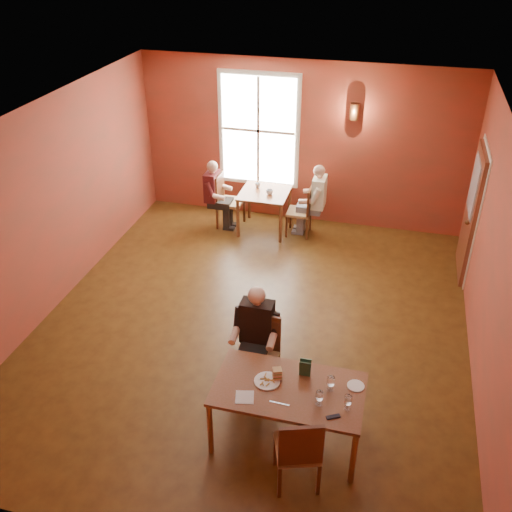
% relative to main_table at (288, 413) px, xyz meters
% --- Properties ---
extents(ground, '(6.00, 7.00, 0.01)m').
position_rel_main_table_xyz_m(ground, '(-0.91, 1.88, -0.38)').
color(ground, brown).
rests_on(ground, ground).
extents(wall_back, '(6.00, 0.04, 3.00)m').
position_rel_main_table_xyz_m(wall_back, '(-0.91, 5.38, 1.12)').
color(wall_back, brown).
rests_on(wall_back, ground).
extents(wall_front, '(6.00, 0.04, 3.00)m').
position_rel_main_table_xyz_m(wall_front, '(-0.91, -1.62, 1.12)').
color(wall_front, brown).
rests_on(wall_front, ground).
extents(wall_left, '(0.04, 7.00, 3.00)m').
position_rel_main_table_xyz_m(wall_left, '(-3.91, 1.88, 1.12)').
color(wall_left, brown).
rests_on(wall_left, ground).
extents(wall_right, '(0.04, 7.00, 3.00)m').
position_rel_main_table_xyz_m(wall_right, '(2.09, 1.88, 1.12)').
color(wall_right, brown).
rests_on(wall_right, ground).
extents(ceiling, '(6.00, 7.00, 0.04)m').
position_rel_main_table_xyz_m(ceiling, '(-0.91, 1.88, 2.62)').
color(ceiling, white).
rests_on(ceiling, wall_back).
extents(window, '(1.36, 0.10, 1.96)m').
position_rel_main_table_xyz_m(window, '(-1.71, 5.33, 1.32)').
color(window, white).
rests_on(window, wall_back).
extents(door, '(0.12, 1.04, 2.10)m').
position_rel_main_table_xyz_m(door, '(2.03, 4.18, 0.67)').
color(door, maroon).
rests_on(door, ground).
extents(wall_sconce, '(0.16, 0.16, 0.28)m').
position_rel_main_table_xyz_m(wall_sconce, '(-0.01, 5.28, 1.82)').
color(wall_sconce, brown).
rests_on(wall_sconce, wall_back).
extents(main_table, '(1.61, 0.91, 0.76)m').
position_rel_main_table_xyz_m(main_table, '(0.00, 0.00, 0.00)').
color(main_table, brown).
rests_on(main_table, ground).
extents(chair_diner_main, '(0.45, 0.45, 1.01)m').
position_rel_main_table_xyz_m(chair_diner_main, '(-0.50, 0.65, 0.13)').
color(chair_diner_main, '#4E2E14').
rests_on(chair_diner_main, ground).
extents(diner_main, '(0.52, 0.52, 1.31)m').
position_rel_main_table_xyz_m(diner_main, '(-0.50, 0.62, 0.28)').
color(diner_main, black).
rests_on(diner_main, ground).
extents(chair_empty, '(0.56, 0.56, 0.99)m').
position_rel_main_table_xyz_m(chair_empty, '(0.20, -0.53, 0.12)').
color(chair_empty, brown).
rests_on(chair_empty, ground).
extents(plate_food, '(0.36, 0.36, 0.04)m').
position_rel_main_table_xyz_m(plate_food, '(-0.25, 0.03, 0.40)').
color(plate_food, silver).
rests_on(plate_food, main_table).
extents(sandwich, '(0.12, 0.12, 0.12)m').
position_rel_main_table_xyz_m(sandwich, '(-0.16, 0.11, 0.44)').
color(sandwich, tan).
rests_on(sandwich, main_table).
extents(goblet_a, '(0.10, 0.10, 0.20)m').
position_rel_main_table_xyz_m(goblet_a, '(0.43, 0.07, 0.48)').
color(goblet_a, white).
rests_on(goblet_a, main_table).
extents(goblet_b, '(0.09, 0.09, 0.19)m').
position_rel_main_table_xyz_m(goblet_b, '(0.64, -0.14, 0.47)').
color(goblet_b, white).
rests_on(goblet_b, main_table).
extents(goblet_c, '(0.10, 0.10, 0.19)m').
position_rel_main_table_xyz_m(goblet_c, '(0.35, -0.16, 0.47)').
color(goblet_c, white).
rests_on(goblet_c, main_table).
extents(menu_stand, '(0.13, 0.07, 0.21)m').
position_rel_main_table_xyz_m(menu_stand, '(0.13, 0.24, 0.48)').
color(menu_stand, '#22452A').
rests_on(menu_stand, main_table).
extents(knife, '(0.21, 0.03, 0.00)m').
position_rel_main_table_xyz_m(knife, '(-0.05, -0.24, 0.38)').
color(knife, silver).
rests_on(knife, main_table).
extents(napkin, '(0.23, 0.23, 0.01)m').
position_rel_main_table_xyz_m(napkin, '(-0.42, -0.25, 0.38)').
color(napkin, silver).
rests_on(napkin, main_table).
extents(side_plate, '(0.20, 0.20, 0.01)m').
position_rel_main_table_xyz_m(side_plate, '(0.69, 0.20, 0.39)').
color(side_plate, white).
rests_on(side_plate, main_table).
extents(sunglasses, '(0.15, 0.11, 0.02)m').
position_rel_main_table_xyz_m(sunglasses, '(0.52, -0.29, 0.39)').
color(sunglasses, black).
rests_on(sunglasses, main_table).
extents(second_table, '(0.87, 0.87, 0.77)m').
position_rel_main_table_xyz_m(second_table, '(-1.44, 4.74, 0.01)').
color(second_table, brown).
rests_on(second_table, ground).
extents(chair_diner_white, '(0.41, 0.41, 0.94)m').
position_rel_main_table_xyz_m(chair_diner_white, '(-0.79, 4.74, 0.09)').
color(chair_diner_white, '#4A2211').
rests_on(chair_diner_white, ground).
extents(diner_white, '(0.52, 0.52, 1.30)m').
position_rel_main_table_xyz_m(diner_white, '(-0.76, 4.74, 0.27)').
color(diner_white, white).
rests_on(diner_white, ground).
extents(chair_diner_maroon, '(0.45, 0.45, 1.02)m').
position_rel_main_table_xyz_m(chair_diner_maroon, '(-2.09, 4.74, 0.13)').
color(chair_diner_maroon, '#502E1A').
rests_on(chair_diner_maroon, ground).
extents(diner_maroon, '(0.50, 0.50, 1.26)m').
position_rel_main_table_xyz_m(diner_maroon, '(-2.12, 4.74, 0.25)').
color(diner_maroon, maroon).
rests_on(diner_maroon, ground).
extents(cup_a, '(0.14, 0.14, 0.09)m').
position_rel_main_table_xyz_m(cup_a, '(-1.33, 4.66, 0.44)').
color(cup_a, silver).
rests_on(cup_a, second_table).
extents(cup_b, '(0.11, 0.11, 0.09)m').
position_rel_main_table_xyz_m(cup_b, '(-1.61, 4.89, 0.43)').
color(cup_b, white).
rests_on(cup_b, second_table).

